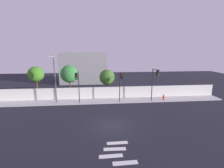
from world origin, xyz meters
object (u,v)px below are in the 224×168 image
Objects in this scene: fire_hydrant at (164,97)px; roadside_tree_midright at (107,77)px; street_lamp_curbside at (55,76)px; traffic_light_right at (121,81)px; traffic_light_left at (155,78)px; traffic_light_center at (77,81)px; roadside_tree_leftmost at (36,74)px; roadside_tree_midleft at (69,74)px.

fire_hydrant is 0.18× the size of roadside_tree_midright.
street_lamp_curbside is at bearing -179.65° from fire_hydrant.
traffic_light_right is 0.97× the size of roadside_tree_midright.
traffic_light_left is 3.68m from fire_hydrant.
traffic_light_center is at bearing -176.18° from fire_hydrant.
roadside_tree_leftmost is at bearing 167.91° from traffic_light_left.
street_lamp_curbside reaches higher than roadside_tree_midright.
roadside_tree_leftmost is at bearing 171.12° from fire_hydrant.
roadside_tree_midleft is at bearing -180.00° from roadside_tree_midright.
street_lamp_curbside is 1.30× the size of roadside_tree_midleft.
traffic_light_center is at bearing -179.47° from traffic_light_left.
roadside_tree_midright is at bearing 115.82° from traffic_light_right.
roadside_tree_leftmost is at bearing 138.76° from street_lamp_curbside.
fire_hydrant is 15.23m from roadside_tree_midleft.
traffic_light_right reaches higher than fire_hydrant.
street_lamp_curbside is at bearing -41.24° from roadside_tree_leftmost.
fire_hydrant is (16.06, 0.10, -3.63)m from street_lamp_curbside.
traffic_light_right is 9.34m from street_lamp_curbside.
traffic_light_left is at bearing -29.75° from roadside_tree_midright.
roadside_tree_leftmost is at bearing 180.00° from roadside_tree_midleft.
roadside_tree_leftmost is at bearing -180.00° from roadside_tree_midright.
traffic_light_center is 5.52× the size of fire_hydrant.
roadside_tree_midright is (4.35, 3.93, -0.21)m from traffic_light_center.
roadside_tree_leftmost reaches higher than traffic_light_right.
roadside_tree_midright is at bearing 150.25° from traffic_light_left.
street_lamp_curbside is 1.33× the size of roadside_tree_leftmost.
traffic_light_center is 1.03× the size of traffic_light_right.
traffic_light_left is 7.73m from roadside_tree_midright.
traffic_light_center reaches higher than roadside_tree_midright.
fire_hydrant is 0.16× the size of roadside_tree_leftmost.
traffic_light_center is 5.87m from roadside_tree_midright.
roadside_tree_midleft reaches higher than fire_hydrant.
street_lamp_curbside is 8.29× the size of fire_hydrant.
roadside_tree_midleft is 1.16× the size of roadside_tree_midright.
traffic_light_right is at bearing 3.11° from traffic_light_center.
roadside_tree_midleft is (-1.69, 3.93, 0.40)m from traffic_light_center.
traffic_light_center is 7.89m from roadside_tree_leftmost.
street_lamp_curbside is 8.24m from roadside_tree_midright.
traffic_light_center is 0.86× the size of roadside_tree_midleft.
roadside_tree_leftmost is (-19.68, 3.07, 3.35)m from fire_hydrant.
roadside_tree_midleft is (-7.78, 3.60, 0.54)m from traffic_light_right.
traffic_light_center is 0.89× the size of roadside_tree_leftmost.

